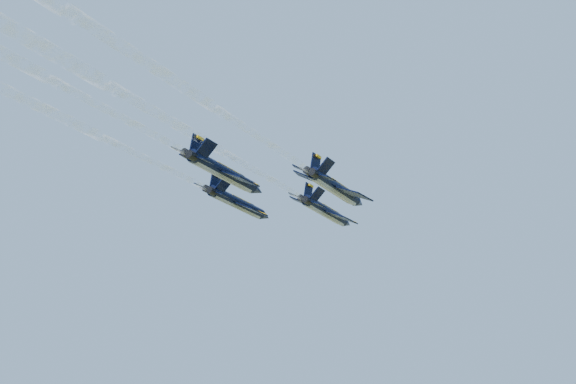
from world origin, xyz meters
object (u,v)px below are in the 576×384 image
at_px(jet_lead, 327,212).
at_px(jet_slot, 225,173).
at_px(jet_left, 238,204).
at_px(jet_right, 336,188).

distance_m(jet_lead, jet_slot, 28.47).
bearing_deg(jet_lead, jet_slot, -91.16).
bearing_deg(jet_left, jet_lead, 53.97).
relative_size(jet_left, jet_slot, 1.00).
relative_size(jet_lead, jet_slot, 1.00).
xyz_separation_m(jet_lead, jet_left, (-11.80, -11.16, 0.00)).
bearing_deg(jet_right, jet_lead, 124.14).
height_order(jet_lead, jet_slot, same).
distance_m(jet_right, jet_slot, 18.03).
distance_m(jet_left, jet_slot, 17.76).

